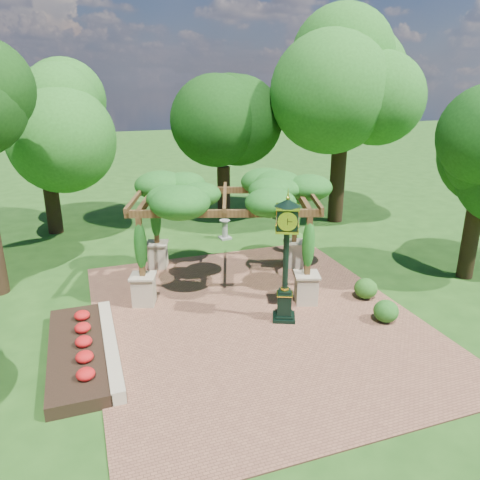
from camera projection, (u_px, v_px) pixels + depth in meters
name	position (u px, v px, depth m)	size (l,w,h in m)	color
ground	(267.00, 333.00, 14.32)	(120.00, 120.00, 0.00)	#1E4714
brick_plaza	(255.00, 317.00, 15.21)	(10.00, 12.00, 0.04)	brown
border_wall	(110.00, 346.00, 13.27)	(0.35, 5.00, 0.40)	#C6B793
flower_bed	(77.00, 352.00, 12.99)	(1.50, 5.00, 0.36)	red
pedestal_clock	(286.00, 249.00, 14.30)	(1.05, 1.05, 4.06)	black
pergola	(225.00, 198.00, 16.67)	(7.38, 5.81, 4.06)	#BAAA8A
sundial	(225.00, 231.00, 22.59)	(0.59, 0.59, 0.95)	gray
shrub_front	(386.00, 311.00, 14.83)	(0.79, 0.79, 0.71)	#205A19
shrub_mid	(366.00, 288.00, 16.41)	(0.80, 0.80, 0.72)	#245919
shrub_back	(295.00, 241.00, 20.97)	(0.95, 0.95, 0.85)	#2E5F1B
tree_west_far	(41.00, 119.00, 21.86)	(4.63, 4.63, 8.15)	black
tree_north	(223.00, 126.00, 24.84)	(4.76, 4.76, 7.25)	#341E14
tree_east_far	(344.00, 88.00, 23.36)	(5.43, 5.43, 10.10)	#312113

